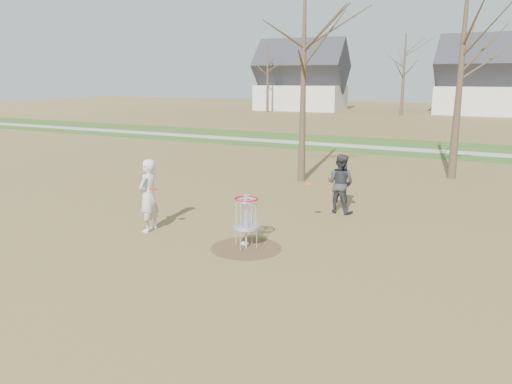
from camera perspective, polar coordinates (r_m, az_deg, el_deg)
ground at (r=12.67m, az=-1.13°, el=-6.44°), size 160.00×160.00×0.00m
green_band at (r=32.28m, az=17.05°, el=4.89°), size 160.00×8.00×0.01m
footpath at (r=31.30m, az=16.71°, el=4.70°), size 160.00×1.50×0.01m
dirt_circle at (r=12.66m, az=-1.13°, el=-6.42°), size 1.80×1.80×0.01m
player_standing at (r=14.13m, az=-12.20°, el=-0.40°), size 0.57×0.79×2.03m
player_throwing at (r=15.96m, az=9.61°, el=0.96°), size 1.02×0.85×1.88m
disc_grounded at (r=12.97m, az=-1.34°, el=-5.88°), size 0.22×0.22×0.02m
discs_in_play at (r=13.77m, az=-2.20°, el=0.66°), size 3.62×2.91×0.05m
disc_golf_basket at (r=12.39m, az=-1.15°, el=-2.45°), size 0.64×0.64×1.35m
bare_trees at (r=46.46m, az=23.22°, el=13.33°), size 52.62×44.98×9.00m
houses_row at (r=63.07m, az=26.68°, el=10.97°), size 56.51×10.01×7.26m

